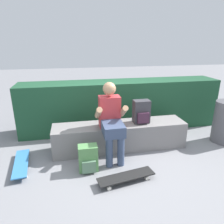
# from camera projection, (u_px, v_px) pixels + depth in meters

# --- Properties ---
(ground_plane) EXTENTS (24.00, 24.00, 0.00)m
(ground_plane) POSITION_uv_depth(u_px,v_px,m) (125.00, 159.00, 3.39)
(ground_plane) COLOR gray
(bench_main) EXTENTS (2.31, 0.49, 0.47)m
(bench_main) POSITION_uv_depth(u_px,v_px,m) (120.00, 136.00, 3.69)
(bench_main) COLOR slate
(bench_main) RESTS_ON ground
(person_skater) EXTENTS (0.49, 0.62, 1.22)m
(person_skater) POSITION_uv_depth(u_px,v_px,m) (111.00, 118.00, 3.31)
(person_skater) COLOR #B73338
(person_skater) RESTS_ON ground
(skateboard_near_person) EXTENTS (0.82, 0.34, 0.09)m
(skateboard_near_person) POSITION_uv_depth(u_px,v_px,m) (126.00, 177.00, 2.84)
(skateboard_near_person) COLOR black
(skateboard_near_person) RESTS_ON ground
(skateboard_beside_bench) EXTENTS (0.29, 0.82, 0.09)m
(skateboard_beside_bench) POSITION_uv_depth(u_px,v_px,m) (21.00, 163.00, 3.15)
(skateboard_beside_bench) COLOR teal
(skateboard_beside_bench) RESTS_ON ground
(backpack_on_bench) EXTENTS (0.28, 0.23, 0.40)m
(backpack_on_bench) POSITION_uv_depth(u_px,v_px,m) (141.00, 112.00, 3.61)
(backpack_on_bench) COLOR #333338
(backpack_on_bench) RESTS_ON bench_main
(backpack_on_ground) EXTENTS (0.28, 0.23, 0.40)m
(backpack_on_ground) POSITION_uv_depth(u_px,v_px,m) (88.00, 159.00, 3.06)
(backpack_on_ground) COLOR #51894C
(backpack_on_ground) RESTS_ON ground
(hedge_row) EXTENTS (4.19, 0.64, 1.04)m
(hedge_row) POSITION_uv_depth(u_px,v_px,m) (121.00, 105.00, 4.49)
(hedge_row) COLOR #1C472D
(hedge_row) RESTS_ON ground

